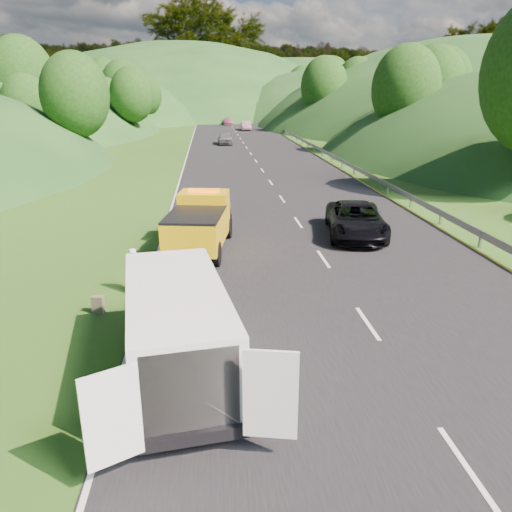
{
  "coord_description": "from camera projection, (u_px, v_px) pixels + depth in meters",
  "views": [
    {
      "loc": [
        -1.59,
        -15.15,
        6.66
      ],
      "look_at": [
        -0.1,
        0.83,
        1.3
      ],
      "focal_mm": 35.0,
      "sensor_mm": 36.0,
      "label": 1
    }
  ],
  "objects": [
    {
      "name": "passing_suv",
      "position": [
        355.0,
        236.0,
        23.9
      ],
      "size": [
        3.46,
        5.95,
        1.56
      ],
      "primitive_type": "imported",
      "rotation": [
        0.0,
        0.0,
        -0.16
      ],
      "color": "black",
      "rests_on": "ground"
    },
    {
      "name": "tree_line_left",
      "position": [
        87.0,
        139.0,
        71.55
      ],
      "size": [
        14.0,
        140.0,
        14.0
      ],
      "primitive_type": null,
      "color": "#295619",
      "rests_on": "ground"
    },
    {
      "name": "spare_tire",
      "position": [
        207.0,
        404.0,
        11.13
      ],
      "size": [
        0.67,
        0.67,
        0.2
      ],
      "primitive_type": "cylinder",
      "color": "black",
      "rests_on": "ground"
    },
    {
      "name": "ground",
      "position": [
        261.0,
        301.0,
        16.56
      ],
      "size": [
        320.0,
        320.0,
        0.0
      ],
      "primitive_type": "plane",
      "color": "#38661E",
      "rests_on": "ground"
    },
    {
      "name": "white_van",
      "position": [
        177.0,
        325.0,
        11.8
      ],
      "size": [
        3.89,
        7.14,
        2.41
      ],
      "rotation": [
        0.0,
        0.0,
        0.15
      ],
      "color": "black",
      "rests_on": "ground"
    },
    {
      "name": "road_surface",
      "position": [
        251.0,
        154.0,
        54.6
      ],
      "size": [
        14.0,
        200.0,
        0.02
      ],
      "primitive_type": "cube",
      "color": "black",
      "rests_on": "ground"
    },
    {
      "name": "hills_backdrop",
      "position": [
        236.0,
        114.0,
        144.34
      ],
      "size": [
        201.0,
        288.6,
        44.0
      ],
      "primitive_type": null,
      "color": "#2D5B23",
      "rests_on": "ground"
    },
    {
      "name": "suitcase",
      "position": [
        98.0,
        305.0,
        15.55
      ],
      "size": [
        0.39,
        0.27,
        0.58
      ],
      "primitive_type": "cube",
      "rotation": [
        0.0,
        0.0,
        -0.22
      ],
      "color": "#645C4B",
      "rests_on": "ground"
    },
    {
      "name": "guardrail",
      "position": [
        297.0,
        142.0,
        67.05
      ],
      "size": [
        0.06,
        140.0,
        1.52
      ],
      "primitive_type": "cube",
      "color": "gray",
      "rests_on": "ground"
    },
    {
      "name": "tow_truck",
      "position": [
        200.0,
        223.0,
        21.47
      ],
      "size": [
        3.01,
        6.07,
        2.5
      ],
      "rotation": [
        0.0,
        0.0,
        -0.16
      ],
      "color": "black",
      "rests_on": "ground"
    },
    {
      "name": "child",
      "position": [
        215.0,
        320.0,
        15.18
      ],
      "size": [
        0.57,
        0.49,
        1.01
      ],
      "primitive_type": "imported",
      "rotation": [
        0.0,
        0.0,
        -0.24
      ],
      "color": "tan",
      "rests_on": "ground"
    },
    {
      "name": "worker",
      "position": [
        230.0,
        430.0,
        10.26
      ],
      "size": [
        1.2,
        0.83,
        1.7
      ],
      "primitive_type": "imported",
      "rotation": [
        0.0,
        0.0,
        0.19
      ],
      "color": "black",
      "rests_on": "ground"
    },
    {
      "name": "dist_car_b",
      "position": [
        246.0,
        130.0,
        86.55
      ],
      "size": [
        1.6,
        4.58,
        1.51
      ],
      "primitive_type": "imported",
      "color": "#825662",
      "rests_on": "ground"
    },
    {
      "name": "dist_car_c",
      "position": [
        228.0,
        125.0,
        99.51
      ],
      "size": [
        1.85,
        4.55,
        1.32
      ],
      "primitive_type": "imported",
      "color": "#9E4F6B",
      "rests_on": "ground"
    },
    {
      "name": "woman",
      "position": [
        137.0,
        293.0,
        17.22
      ],
      "size": [
        0.53,
        0.65,
        1.59
      ],
      "primitive_type": "imported",
      "rotation": [
        0.0,
        0.0,
        1.37
      ],
      "color": "silver",
      "rests_on": "ground"
    },
    {
      "name": "tree_line_right",
      "position": [
        372.0,
        136.0,
        75.26
      ],
      "size": [
        14.0,
        140.0,
        14.0
      ],
      "primitive_type": null,
      "color": "#295619",
      "rests_on": "ground"
    },
    {
      "name": "dist_car_a",
      "position": [
        225.0,
        144.0,
        63.92
      ],
      "size": [
        1.79,
        4.46,
        1.52
      ],
      "primitive_type": "imported",
      "color": "#525055",
      "rests_on": "ground"
    }
  ]
}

